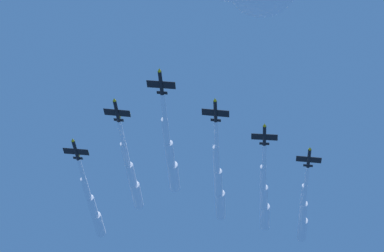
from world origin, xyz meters
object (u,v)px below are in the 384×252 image
jet_lead (170,155)px  jet_port_mid (264,198)px  jet_port_outer (303,213)px  jet_starboard_inner (132,176)px  jet_port_inner (219,184)px  jet_starboard_mid (93,207)px

jet_lead → jet_port_mid: jet_port_mid is taller
jet_port_outer → jet_lead: bearing=163.4°
jet_starboard_inner → jet_port_outer: bearing=-34.1°
jet_lead → jet_port_inner: jet_port_inner is taller
jet_lead → jet_starboard_mid: size_ratio=1.02×
jet_port_inner → jet_port_outer: 38.36m
jet_starboard_inner → jet_port_outer: (54.58, -36.92, 0.80)m
jet_starboard_inner → jet_port_outer: 65.90m
jet_port_inner → jet_port_mid: bearing=-22.8°
jet_starboard_inner → jet_port_mid: 47.94m
jet_starboard_mid → jet_port_outer: 77.01m
jet_lead → jet_starboard_mid: bearing=80.7°
jet_starboard_inner → jet_port_outer: size_ratio=1.02×
jet_starboard_inner → jet_port_inner: bearing=-50.8°
jet_lead → jet_port_mid: 42.10m
jet_lead → jet_starboard_inner: 20.10m
jet_port_inner → jet_port_mid: size_ratio=1.05×
jet_lead → jet_starboard_mid: 39.95m
jet_lead → jet_port_mid: (40.50, -11.19, 2.61)m
jet_lead → jet_starboard_inner: bearing=79.3°
jet_starboard_inner → jet_lead: bearing=-100.7°
jet_port_mid → jet_port_outer: 18.86m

